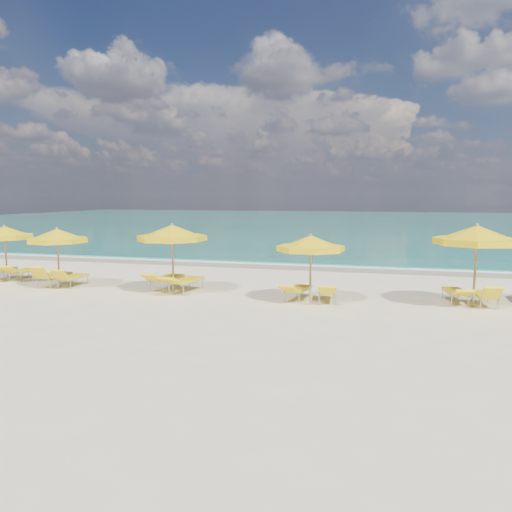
# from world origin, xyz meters

# --- Properties ---
(ground_plane) EXTENTS (120.00, 120.00, 0.00)m
(ground_plane) POSITION_xyz_m (0.00, 0.00, 0.00)
(ground_plane) COLOR beige
(ocean) EXTENTS (120.00, 80.00, 0.30)m
(ocean) POSITION_xyz_m (0.00, 48.00, 0.00)
(ocean) COLOR #136B58
(ocean) RESTS_ON ground
(wet_sand_band) EXTENTS (120.00, 2.60, 0.01)m
(wet_sand_band) POSITION_xyz_m (0.00, 7.40, 0.00)
(wet_sand_band) COLOR tan
(wet_sand_band) RESTS_ON ground
(foam_line) EXTENTS (120.00, 1.20, 0.03)m
(foam_line) POSITION_xyz_m (0.00, 8.20, 0.00)
(foam_line) COLOR white
(foam_line) RESTS_ON ground
(whitecap_near) EXTENTS (14.00, 0.36, 0.05)m
(whitecap_near) POSITION_xyz_m (-6.00, 17.00, 0.00)
(whitecap_near) COLOR white
(whitecap_near) RESTS_ON ground
(whitecap_far) EXTENTS (18.00, 0.30, 0.05)m
(whitecap_far) POSITION_xyz_m (8.00, 24.00, 0.00)
(whitecap_far) COLOR white
(whitecap_far) RESTS_ON ground
(umbrella_0) EXTENTS (2.82, 2.82, 2.29)m
(umbrella_0) POSITION_xyz_m (-10.13, 0.25, 1.95)
(umbrella_0) COLOR #A17D50
(umbrella_0) RESTS_ON ground
(umbrella_1) EXTENTS (2.82, 2.82, 2.28)m
(umbrella_1) POSITION_xyz_m (-7.18, -0.41, 1.94)
(umbrella_1) COLOR #A17D50
(umbrella_1) RESTS_ON ground
(umbrella_2) EXTENTS (3.19, 3.19, 2.49)m
(umbrella_2) POSITION_xyz_m (-2.60, -0.21, 2.12)
(umbrella_2) COLOR #A17D50
(umbrella_2) RESTS_ON ground
(umbrella_3) EXTENTS (2.77, 2.77, 2.24)m
(umbrella_3) POSITION_xyz_m (2.38, -0.57, 1.91)
(umbrella_3) COLOR #A17D50
(umbrella_3) RESTS_ON ground
(umbrella_4) EXTENTS (2.89, 2.89, 2.61)m
(umbrella_4) POSITION_xyz_m (7.40, 0.11, 2.23)
(umbrella_4) COLOR #A17D50
(umbrella_4) RESTS_ON ground
(lounger_0_right) EXTENTS (0.64, 1.82, 0.73)m
(lounger_0_right) POSITION_xyz_m (-9.77, 0.78, 0.22)
(lounger_0_right) COLOR #A5A8AD
(lounger_0_right) RESTS_ON ground
(lounger_1_left) EXTENTS (0.72, 1.90, 0.93)m
(lounger_1_left) POSITION_xyz_m (-7.57, -0.23, 0.24)
(lounger_1_left) COLOR #A5A8AD
(lounger_1_left) RESTS_ON ground
(lounger_1_right) EXTENTS (0.63, 1.72, 0.81)m
(lounger_1_right) POSITION_xyz_m (-6.82, -0.11, 0.22)
(lounger_1_right) COLOR #A5A8AD
(lounger_1_right) RESTS_ON ground
(lounger_2_left) EXTENTS (0.95, 2.11, 0.79)m
(lounger_2_left) POSITION_xyz_m (-3.13, 0.34, 0.24)
(lounger_2_left) COLOR #A5A8AD
(lounger_2_left) RESTS_ON ground
(lounger_2_right) EXTENTS (0.99, 2.16, 0.74)m
(lounger_2_right) POSITION_xyz_m (-2.24, 0.04, 0.24)
(lounger_2_right) COLOR #A5A8AD
(lounger_2_right) RESTS_ON ground
(lounger_3_left) EXTENTS (0.87, 1.84, 0.68)m
(lounger_3_left) POSITION_xyz_m (1.90, -0.24, 0.21)
(lounger_3_left) COLOR #A5A8AD
(lounger_3_left) RESTS_ON ground
(lounger_3_right) EXTENTS (0.69, 1.73, 0.72)m
(lounger_3_right) POSITION_xyz_m (2.92, -0.29, 0.20)
(lounger_3_right) COLOR #A5A8AD
(lounger_3_right) RESTS_ON ground
(lounger_4_left) EXTENTS (0.82, 1.85, 0.65)m
(lounger_4_left) POSITION_xyz_m (6.94, 0.62, 0.21)
(lounger_4_left) COLOR #A5A8AD
(lounger_4_left) RESTS_ON ground
(lounger_4_right) EXTENTS (0.70, 1.66, 0.79)m
(lounger_4_right) POSITION_xyz_m (7.77, 0.35, 0.21)
(lounger_4_right) COLOR #A5A8AD
(lounger_4_right) RESTS_ON ground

